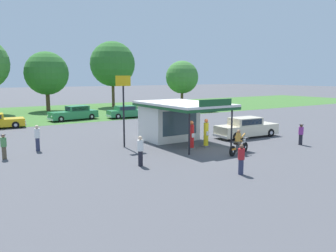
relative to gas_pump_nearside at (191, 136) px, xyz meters
name	(u,v)px	position (x,y,z in m)	size (l,w,h in m)	color
ground_plane	(214,150)	(0.95, -1.20, -0.88)	(300.00, 300.00, 0.00)	#4C4C51
grass_verge_strip	(73,112)	(0.95, 28.80, -0.88)	(120.00, 24.00, 0.01)	#3D6B2D
service_station_kiosk	(172,117)	(0.64, 3.27, 0.91)	(4.50, 7.24, 3.46)	silver
gas_pump_nearside	(191,136)	(0.00, 0.00, 0.00)	(0.44, 0.44, 1.93)	slate
gas_pump_offside	(206,134)	(1.27, 0.00, 0.03)	(0.44, 0.44, 1.98)	slate
motorcycle_with_rider	(239,144)	(1.58, -2.86, -0.23)	(2.18, 0.88, 1.58)	black
featured_classic_sedan	(246,128)	(6.49, 1.20, -0.13)	(5.69, 2.15, 1.62)	beige
parked_car_back_row_far_right	(197,107)	(15.17, 18.79, -0.19)	(5.73, 2.85, 1.49)	beige
parked_car_back_row_right	(129,112)	(4.45, 18.41, -0.21)	(5.50, 2.22, 1.44)	#2D844C
parked_car_second_row_spare	(74,114)	(-1.74, 19.75, -0.15)	(5.72, 2.41, 1.59)	#2D844C
bystander_admiring_sedan	(301,134)	(7.43, -3.19, -0.08)	(0.34, 0.34, 1.50)	black
bystander_strolling_foreground	(4,146)	(-11.08, 3.82, -0.09)	(0.34, 0.34, 1.49)	brown
bystander_leaning_by_kiosk	(37,137)	(-8.90, 5.03, 0.04)	(0.34, 0.34, 1.73)	#2D3351
bystander_chatting_near_pumps	(140,150)	(-5.03, -2.02, 0.01)	(0.34, 0.34, 1.68)	black
bystander_standing_back_lot	(241,159)	(-1.58, -6.21, -0.08)	(0.34, 0.34, 1.53)	#2D3351
tree_oak_distant_spare	(182,78)	(20.99, 30.70, 3.77)	(5.71, 5.71, 7.64)	brown
tree_oak_right	(113,64)	(9.00, 33.03, 6.01)	(7.18, 7.18, 10.49)	brown
tree_oak_left	(47,73)	(-1.61, 31.98, 4.46)	(6.11, 6.11, 8.41)	brown
roadside_pole_sign	(123,99)	(-3.57, 3.03, 2.48)	(1.10, 0.12, 4.95)	black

